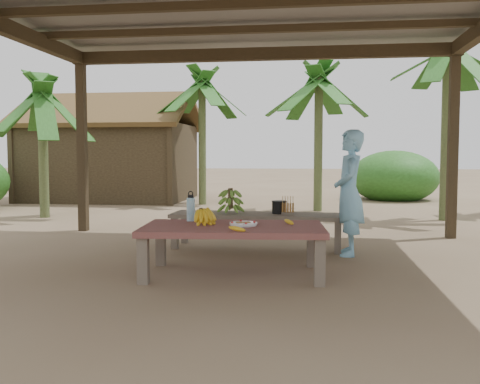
# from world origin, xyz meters

# --- Properties ---
(ground) EXTENTS (80.00, 80.00, 0.00)m
(ground) POSITION_xyz_m (0.00, 0.00, 0.00)
(ground) COLOR brown
(ground) RESTS_ON ground
(pavilion) EXTENTS (6.60, 5.60, 2.95)m
(pavilion) POSITION_xyz_m (-0.01, -0.01, 2.78)
(pavilion) COLOR black
(pavilion) RESTS_ON ground
(work_table) EXTENTS (1.88, 1.15, 0.50)m
(work_table) POSITION_xyz_m (0.01, -0.48, 0.43)
(work_table) COLOR brown
(work_table) RESTS_ON ground
(bench) EXTENTS (2.22, 0.69, 0.45)m
(bench) POSITION_xyz_m (0.09, 1.07, 0.39)
(bench) COLOR brown
(bench) RESTS_ON ground
(ripe_banana_bunch) EXTENTS (0.36, 0.33, 0.18)m
(ripe_banana_bunch) POSITION_xyz_m (-0.34, -0.41, 0.59)
(ripe_banana_bunch) COLOR yellow
(ripe_banana_bunch) RESTS_ON work_table
(plate) EXTENTS (0.28, 0.28, 0.04)m
(plate) POSITION_xyz_m (0.11, -0.48, 0.52)
(plate) COLOR white
(plate) RESTS_ON work_table
(loose_banana_front) EXTENTS (0.18, 0.07, 0.04)m
(loose_banana_front) POSITION_xyz_m (0.10, -0.86, 0.52)
(loose_banana_front) COLOR yellow
(loose_banana_front) RESTS_ON work_table
(loose_banana_side) EXTENTS (0.14, 0.16, 0.04)m
(loose_banana_side) POSITION_xyz_m (0.56, -0.29, 0.52)
(loose_banana_side) COLOR yellow
(loose_banana_side) RESTS_ON work_table
(water_flask) EXTENTS (0.09, 0.09, 0.32)m
(water_flask) POSITION_xyz_m (-0.50, -0.17, 0.64)
(water_flask) COLOR #3D9AC1
(water_flask) RESTS_ON work_table
(green_banana_stalk) EXTENTS (0.31, 0.31, 0.34)m
(green_banana_stalk) POSITION_xyz_m (-0.25, 1.09, 0.62)
(green_banana_stalk) COLOR #598C2D
(green_banana_stalk) RESTS_ON bench
(cooking_pot) EXTENTS (0.19, 0.19, 0.16)m
(cooking_pot) POSITION_xyz_m (0.38, 1.11, 0.53)
(cooking_pot) COLOR black
(cooking_pot) RESTS_ON bench
(skewer_rack) EXTENTS (0.18, 0.09, 0.24)m
(skewer_rack) POSITION_xyz_m (0.49, 1.01, 0.57)
(skewer_rack) COLOR #A57F47
(skewer_rack) RESTS_ON bench
(woman) EXTENTS (0.36, 0.55, 1.51)m
(woman) POSITION_xyz_m (1.23, 0.75, 0.75)
(woman) COLOR #6FADD2
(woman) RESTS_ON ground
(hut) EXTENTS (4.40, 3.43, 2.85)m
(hut) POSITION_xyz_m (-4.50, 8.00, 1.10)
(hut) COLOR black
(hut) RESTS_ON ground
(banana_plant_ne) EXTENTS (1.80, 1.80, 3.38)m
(banana_plant_ne) POSITION_xyz_m (3.22, 4.46, 2.88)
(banana_plant_ne) COLOR #596638
(banana_plant_ne) RESTS_ON ground
(banana_plant_n) EXTENTS (1.80, 1.80, 3.04)m
(banana_plant_n) POSITION_xyz_m (0.93, 5.81, 2.55)
(banana_plant_n) COLOR #596638
(banana_plant_n) RESTS_ON ground
(banana_plant_nw) EXTENTS (1.80, 1.80, 3.17)m
(banana_plant_nw) POSITION_xyz_m (-1.82, 6.92, 2.68)
(banana_plant_nw) COLOR #596638
(banana_plant_nw) RESTS_ON ground
(banana_plant_w) EXTENTS (1.80, 1.80, 2.57)m
(banana_plant_w) POSITION_xyz_m (-4.30, 3.91, 2.10)
(banana_plant_w) COLOR #596638
(banana_plant_w) RESTS_ON ground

